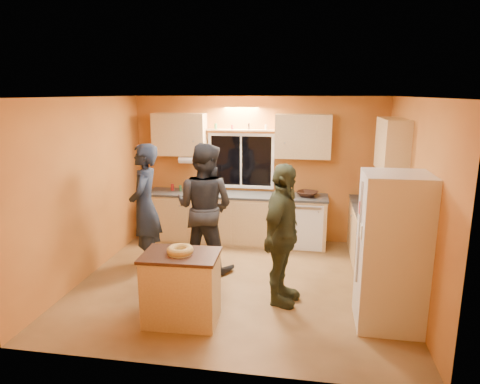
% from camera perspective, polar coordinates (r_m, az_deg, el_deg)
% --- Properties ---
extents(ground, '(4.50, 4.50, 0.00)m').
position_cam_1_polar(ground, '(6.26, -0.08, -12.00)').
color(ground, brown).
rests_on(ground, ground).
extents(room_shell, '(4.54, 4.04, 2.61)m').
position_cam_1_polar(room_shell, '(6.14, 1.65, 3.38)').
color(room_shell, '#C98033').
rests_on(room_shell, ground).
extents(back_counter, '(4.23, 0.62, 0.90)m').
position_cam_1_polar(back_counter, '(7.67, 2.12, -3.61)').
color(back_counter, tan).
rests_on(back_counter, ground).
extents(right_counter, '(0.62, 1.84, 0.90)m').
position_cam_1_polar(right_counter, '(6.55, 17.89, -7.21)').
color(right_counter, tan).
rests_on(right_counter, ground).
extents(refrigerator, '(0.72, 0.70, 1.80)m').
position_cam_1_polar(refrigerator, '(5.19, 19.59, -7.46)').
color(refrigerator, silver).
rests_on(refrigerator, ground).
extents(island, '(0.90, 0.63, 0.85)m').
position_cam_1_polar(island, '(5.17, -7.82, -12.49)').
color(island, tan).
rests_on(island, ground).
extents(bundt_pastry, '(0.31, 0.31, 0.09)m').
position_cam_1_polar(bundt_pastry, '(4.99, -7.98, -7.68)').
color(bundt_pastry, '#AF9047').
rests_on(bundt_pastry, island).
extents(person_left, '(0.55, 0.76, 1.92)m').
position_cam_1_polar(person_left, '(6.68, -12.57, -1.91)').
color(person_left, black).
rests_on(person_left, ground).
extents(person_center, '(1.10, 0.94, 1.94)m').
position_cam_1_polar(person_center, '(6.46, -4.75, -2.06)').
color(person_center, black).
rests_on(person_center, ground).
extents(person_right, '(0.68, 1.14, 1.82)m').
position_cam_1_polar(person_right, '(5.42, 5.63, -5.75)').
color(person_right, '#2D3320').
rests_on(person_right, ground).
extents(mixing_bowl, '(0.46, 0.46, 0.09)m').
position_cam_1_polar(mixing_bowl, '(7.50, 8.96, -0.24)').
color(mixing_bowl, black).
rests_on(mixing_bowl, back_counter).
extents(utensil_crock, '(0.14, 0.14, 0.17)m').
position_cam_1_polar(utensil_crock, '(7.70, -3.38, 0.56)').
color(utensil_crock, beige).
rests_on(utensil_crock, back_counter).
extents(potted_plant, '(0.34, 0.31, 0.33)m').
position_cam_1_polar(potted_plant, '(5.60, 18.66, -4.07)').
color(potted_plant, gray).
rests_on(potted_plant, right_counter).
extents(red_box, '(0.16, 0.13, 0.07)m').
position_cam_1_polar(red_box, '(7.18, 17.66, -1.39)').
color(red_box, '#A41D19').
rests_on(red_box, right_counter).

